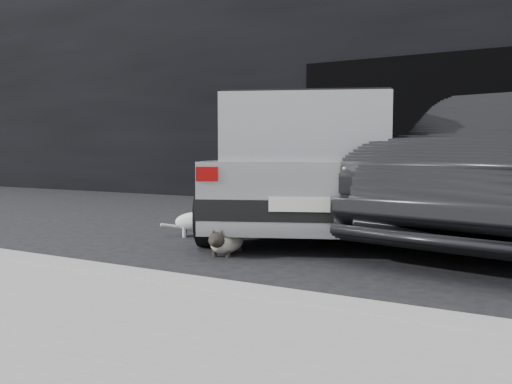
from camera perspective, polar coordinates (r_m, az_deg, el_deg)
The scene contains 8 objects.
ground at distance 6.42m, azimuth -1.10°, elevation -4.39°, with size 80.00×80.00×0.00m, color black.
building_facade at distance 11.78m, azimuth 18.70°, elevation 11.56°, with size 34.00×4.00×5.00m, color black.
garage_opening at distance 9.72m, azimuth 16.29°, elevation 6.09°, with size 4.00×0.10×2.60m, color black.
curb at distance 3.74m, azimuth -8.27°, elevation -9.85°, with size 18.00×0.25×0.12m, color gray.
sidewalk at distance 2.93m, azimuth -23.25°, elevation -14.32°, with size 18.00×2.20×0.11m, color gray.
silver_hatchback at distance 6.81m, azimuth 5.47°, elevation 3.43°, with size 3.42×4.72×1.59m.
cat_siamese at distance 5.10m, azimuth -3.23°, elevation -5.27°, with size 0.37×0.77×0.27m.
cat_white at distance 6.22m, azimuth -5.76°, elevation -3.04°, with size 0.66×0.54×0.37m.
Camera 1 is at (3.23, -5.47, 0.97)m, focal length 38.00 mm.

